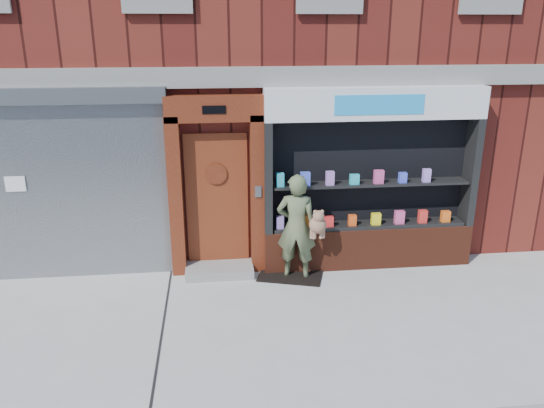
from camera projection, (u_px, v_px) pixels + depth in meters
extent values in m
plane|color=#9E9E99|center=(277.00, 327.00, 7.21)|extent=(80.00, 80.00, 0.00)
cube|color=#501612|center=(245.00, 20.00, 11.58)|extent=(12.00, 8.00, 8.00)
cube|color=gray|center=(263.00, 77.00, 8.01)|extent=(12.00, 0.16, 0.30)
cube|color=gray|center=(72.00, 193.00, 8.27)|extent=(3.00, 0.10, 2.80)
cube|color=slate|center=(59.00, 95.00, 7.73)|extent=(3.10, 0.30, 0.24)
cube|color=white|center=(15.00, 184.00, 8.06)|extent=(0.30, 0.01, 0.24)
cube|color=#49190C|center=(176.00, 198.00, 8.40)|extent=(0.22, 0.28, 2.60)
cube|color=#49190C|center=(257.00, 195.00, 8.53)|extent=(0.22, 0.28, 2.60)
cube|color=#49190C|center=(214.00, 108.00, 8.02)|extent=(1.50, 0.28, 0.40)
cube|color=black|center=(214.00, 110.00, 7.88)|extent=(0.35, 0.01, 0.12)
cube|color=maroon|center=(217.00, 200.00, 8.60)|extent=(1.00, 0.06, 2.20)
cylinder|color=black|center=(216.00, 174.00, 8.42)|extent=(0.28, 0.02, 0.28)
cylinder|color=#49190C|center=(216.00, 174.00, 8.41)|extent=(0.34, 0.02, 0.34)
cube|color=gray|center=(220.00, 270.00, 8.70)|extent=(1.10, 0.55, 0.15)
cube|color=slate|center=(258.00, 192.00, 8.36)|extent=(0.10, 0.02, 0.18)
cube|color=maroon|center=(367.00, 246.00, 8.98)|extent=(3.50, 0.40, 0.70)
cube|color=black|center=(268.00, 178.00, 8.40)|extent=(0.12, 0.40, 1.80)
cube|color=black|center=(471.00, 171.00, 8.76)|extent=(0.12, 0.40, 1.80)
cube|color=black|center=(368.00, 171.00, 8.75)|extent=(3.30, 0.03, 1.80)
cube|color=black|center=(368.00, 225.00, 8.85)|extent=(3.20, 0.36, 0.06)
cube|color=black|center=(371.00, 183.00, 8.62)|extent=(3.20, 0.36, 0.04)
cube|color=white|center=(376.00, 103.00, 8.21)|extent=(3.50, 0.40, 0.50)
cube|color=#1B85CC|center=(380.00, 105.00, 8.02)|extent=(1.40, 0.01, 0.30)
cube|color=#9974D2|center=(280.00, 222.00, 8.58)|extent=(0.12, 0.09, 0.20)
cube|color=orange|center=(304.00, 221.00, 8.62)|extent=(0.16, 0.09, 0.21)
cube|color=red|center=(328.00, 222.00, 8.67)|extent=(0.16, 0.09, 0.17)
cube|color=#EE5119|center=(352.00, 220.00, 8.71)|extent=(0.13, 0.09, 0.18)
cube|color=yellow|center=(376.00, 219.00, 8.75)|extent=(0.15, 0.09, 0.19)
cube|color=#E14B87|center=(399.00, 217.00, 8.79)|extent=(0.16, 0.09, 0.22)
cube|color=red|center=(423.00, 216.00, 8.83)|extent=(0.14, 0.09, 0.22)
cube|color=orange|center=(445.00, 216.00, 8.88)|extent=(0.14, 0.09, 0.19)
cube|color=#28A3C9|center=(280.00, 180.00, 8.35)|extent=(0.12, 0.09, 0.22)
cube|color=#465FEE|center=(305.00, 179.00, 8.39)|extent=(0.15, 0.09, 0.22)
cube|color=#AD74D2|center=(330.00, 178.00, 8.43)|extent=(0.13, 0.09, 0.22)
cube|color=#29B8CE|center=(354.00, 179.00, 8.49)|extent=(0.15, 0.09, 0.16)
cube|color=#D9488D|center=(379.00, 177.00, 8.52)|extent=(0.15, 0.09, 0.22)
cube|color=#4356E6|center=(403.00, 178.00, 8.57)|extent=(0.12, 0.09, 0.17)
cube|color=#B284EF|center=(427.00, 175.00, 8.60)|extent=(0.12, 0.09, 0.22)
imported|color=#576240|center=(296.00, 227.00, 8.40)|extent=(0.71, 0.55, 1.72)
sphere|color=#8C5E46|center=(318.00, 225.00, 8.24)|extent=(0.27, 0.27, 0.27)
sphere|color=#8C5E46|center=(319.00, 216.00, 8.15)|extent=(0.18, 0.18, 0.18)
sphere|color=#8C5E46|center=(315.00, 212.00, 8.12)|extent=(0.06, 0.06, 0.06)
sphere|color=#8C5E46|center=(322.00, 212.00, 8.13)|extent=(0.06, 0.06, 0.06)
cylinder|color=#8C5E46|center=(312.00, 233.00, 8.28)|extent=(0.06, 0.06, 0.16)
cylinder|color=#8C5E46|center=(323.00, 233.00, 8.29)|extent=(0.06, 0.06, 0.16)
cylinder|color=#8C5E46|center=(314.00, 234.00, 8.26)|extent=(0.06, 0.06, 0.16)
cylinder|color=#8C5E46|center=(321.00, 233.00, 8.27)|extent=(0.06, 0.06, 0.16)
cube|color=black|center=(291.00, 274.00, 8.71)|extent=(1.18, 0.98, 0.03)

